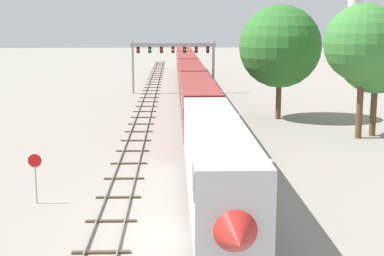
{
  "coord_description": "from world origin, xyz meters",
  "views": [
    {
      "loc": [
        -0.27,
        -25.73,
        10.11
      ],
      "look_at": [
        1.0,
        12.0,
        3.0
      ],
      "focal_mm": 52.93,
      "sensor_mm": 36.0,
      "label": 1
    }
  ],
  "objects_px": {
    "signal_gantry": "(173,54)",
    "trackside_tree_right": "(363,43)",
    "trackside_tree_mid": "(377,54)",
    "stop_sign": "(35,172)",
    "trackside_tree_left": "(280,46)",
    "passenger_train": "(191,81)"
  },
  "relations": [
    {
      "from": "trackside_tree_mid",
      "to": "signal_gantry",
      "type": "bearing_deg",
      "value": 119.8
    },
    {
      "from": "stop_sign",
      "to": "trackside_tree_mid",
      "type": "bearing_deg",
      "value": 35.85
    },
    {
      "from": "trackside_tree_mid",
      "to": "trackside_tree_right",
      "type": "xyz_separation_m",
      "value": [
        -1.6,
        -1.02,
        0.98
      ]
    },
    {
      "from": "signal_gantry",
      "to": "trackside_tree_mid",
      "type": "relative_size",
      "value": 1.12
    },
    {
      "from": "passenger_train",
      "to": "trackside_tree_right",
      "type": "xyz_separation_m",
      "value": [
        14.03,
        -24.37,
        5.67
      ]
    },
    {
      "from": "trackside_tree_right",
      "to": "stop_sign",
      "type": "bearing_deg",
      "value": -143.93
    },
    {
      "from": "trackside_tree_left",
      "to": "trackside_tree_mid",
      "type": "bearing_deg",
      "value": -53.48
    },
    {
      "from": "passenger_train",
      "to": "trackside_tree_right",
      "type": "distance_m",
      "value": 28.69
    },
    {
      "from": "stop_sign",
      "to": "trackside_tree_right",
      "type": "distance_m",
      "value": 30.42
    },
    {
      "from": "passenger_train",
      "to": "stop_sign",
      "type": "height_order",
      "value": "passenger_train"
    },
    {
      "from": "stop_sign",
      "to": "trackside_tree_left",
      "type": "xyz_separation_m",
      "value": [
        18.81,
        27.74,
        5.72
      ]
    },
    {
      "from": "signal_gantry",
      "to": "trackside_tree_mid",
      "type": "distance_m",
      "value": 36.03
    },
    {
      "from": "trackside_tree_left",
      "to": "trackside_tree_right",
      "type": "relative_size",
      "value": 1.02
    },
    {
      "from": "trackside_tree_left",
      "to": "trackside_tree_right",
      "type": "height_order",
      "value": "trackside_tree_left"
    },
    {
      "from": "stop_sign",
      "to": "trackside_tree_mid",
      "type": "xyz_separation_m",
      "value": [
        25.63,
        18.52,
        5.43
      ]
    },
    {
      "from": "signal_gantry",
      "to": "trackside_tree_right",
      "type": "xyz_separation_m",
      "value": [
        16.28,
        -32.24,
        2.71
      ]
    },
    {
      "from": "trackside_tree_left",
      "to": "trackside_tree_right",
      "type": "xyz_separation_m",
      "value": [
        5.23,
        -10.24,
        0.69
      ]
    },
    {
      "from": "signal_gantry",
      "to": "trackside_tree_right",
      "type": "distance_m",
      "value": 36.22
    },
    {
      "from": "stop_sign",
      "to": "trackside_tree_right",
      "type": "xyz_separation_m",
      "value": [
        24.03,
        17.51,
        6.41
      ]
    },
    {
      "from": "signal_gantry",
      "to": "stop_sign",
      "type": "xyz_separation_m",
      "value": [
        -7.75,
        -49.75,
        -3.7
      ]
    },
    {
      "from": "signal_gantry",
      "to": "trackside_tree_left",
      "type": "height_order",
      "value": "trackside_tree_left"
    },
    {
      "from": "trackside_tree_right",
      "to": "trackside_tree_left",
      "type": "bearing_deg",
      "value": 117.05
    }
  ]
}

